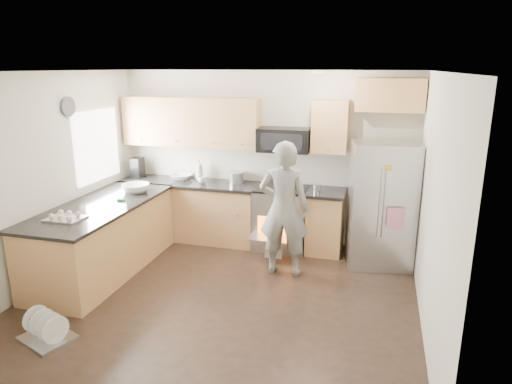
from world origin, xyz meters
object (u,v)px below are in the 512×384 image
(stove_range, at_px, (282,204))
(refrigerator, at_px, (381,205))
(person, at_px, (284,209))
(dish_rack, at_px, (47,332))

(stove_range, height_order, refrigerator, stove_range)
(stove_range, distance_m, person, 0.93)
(stove_range, distance_m, refrigerator, 1.45)
(stove_range, bearing_deg, refrigerator, -9.70)
(person, distance_m, dish_rack, 3.01)
(refrigerator, bearing_deg, person, -162.19)
(stove_range, xyz_separation_m, dish_rack, (-1.75, -3.01, -0.59))
(stove_range, relative_size, dish_rack, 2.96)
(refrigerator, distance_m, dish_rack, 4.28)
(dish_rack, bearing_deg, stove_range, 59.88)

